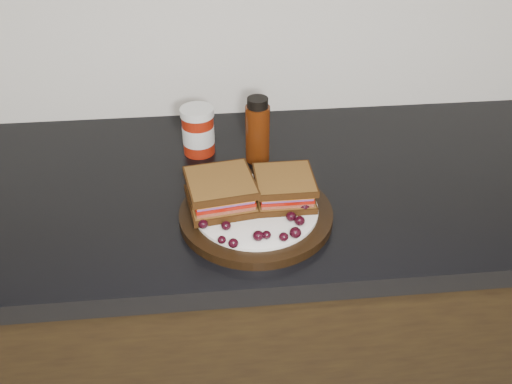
% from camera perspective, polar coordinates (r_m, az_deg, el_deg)
% --- Properties ---
extents(base_cabinets, '(3.96, 0.58, 0.86)m').
position_cam_1_polar(base_cabinets, '(1.46, -3.18, -14.51)').
color(base_cabinets, black).
rests_on(base_cabinets, ground_plane).
extents(countertop, '(3.98, 0.60, 0.04)m').
position_cam_1_polar(countertop, '(1.15, -3.90, 0.04)').
color(countertop, black).
rests_on(countertop, base_cabinets).
extents(plate, '(0.28, 0.28, 0.02)m').
position_cam_1_polar(plate, '(1.04, 0.00, -2.28)').
color(plate, black).
rests_on(plate, countertop).
extents(sandwich_left, '(0.13, 0.13, 0.05)m').
position_cam_1_polar(sandwich_left, '(1.03, -3.55, 0.02)').
color(sandwich_left, brown).
rests_on(sandwich_left, plate).
extents(sandwich_right, '(0.11, 0.11, 0.05)m').
position_cam_1_polar(sandwich_right, '(1.04, 2.84, 0.40)').
color(sandwich_right, brown).
rests_on(sandwich_right, plate).
extents(grape_0, '(0.02, 0.02, 0.02)m').
position_cam_1_polar(grape_0, '(0.99, -5.31, -3.22)').
color(grape_0, black).
rests_on(grape_0, plate).
extents(grape_1, '(0.02, 0.02, 0.02)m').
position_cam_1_polar(grape_1, '(0.98, -3.01, -3.38)').
color(grape_1, black).
rests_on(grape_1, plate).
extents(grape_2, '(0.01, 0.01, 0.01)m').
position_cam_1_polar(grape_2, '(0.96, -3.44, -4.80)').
color(grape_2, black).
rests_on(grape_2, plate).
extents(grape_3, '(0.02, 0.02, 0.02)m').
position_cam_1_polar(grape_3, '(0.95, -2.28, -5.13)').
color(grape_3, black).
rests_on(grape_3, plate).
extents(grape_4, '(0.02, 0.02, 0.02)m').
position_cam_1_polar(grape_4, '(0.96, 0.23, -4.40)').
color(grape_4, black).
rests_on(grape_4, plate).
extents(grape_5, '(0.02, 0.02, 0.01)m').
position_cam_1_polar(grape_5, '(0.96, 1.06, -4.31)').
color(grape_5, black).
rests_on(grape_5, plate).
extents(grape_6, '(0.02, 0.02, 0.02)m').
position_cam_1_polar(grape_6, '(0.96, 2.78, -4.50)').
color(grape_6, black).
rests_on(grape_6, plate).
extents(grape_7, '(0.02, 0.02, 0.02)m').
position_cam_1_polar(grape_7, '(0.97, 3.95, -4.07)').
color(grape_7, black).
rests_on(grape_7, plate).
extents(grape_8, '(0.02, 0.02, 0.02)m').
position_cam_1_polar(grape_8, '(0.99, 4.39, -2.89)').
color(grape_8, black).
rests_on(grape_8, plate).
extents(grape_9, '(0.02, 0.02, 0.02)m').
position_cam_1_polar(grape_9, '(1.00, 3.53, -2.46)').
color(grape_9, black).
rests_on(grape_9, plate).
extents(grape_10, '(0.02, 0.02, 0.02)m').
position_cam_1_polar(grape_10, '(1.02, 4.87, -1.46)').
color(grape_10, black).
rests_on(grape_10, plate).
extents(grape_11, '(0.02, 0.02, 0.02)m').
position_cam_1_polar(grape_11, '(1.04, 4.23, -1.04)').
color(grape_11, black).
rests_on(grape_11, plate).
extents(grape_12, '(0.02, 0.02, 0.02)m').
position_cam_1_polar(grape_12, '(1.05, 4.25, -0.40)').
color(grape_12, black).
rests_on(grape_12, plate).
extents(grape_13, '(0.02, 0.02, 0.02)m').
position_cam_1_polar(grape_13, '(1.08, 2.41, 0.61)').
color(grape_13, black).
rests_on(grape_13, plate).
extents(grape_14, '(0.02, 0.02, 0.02)m').
position_cam_1_polar(grape_14, '(1.07, -3.21, 0.33)').
color(grape_14, black).
rests_on(grape_14, plate).
extents(grape_15, '(0.02, 0.02, 0.02)m').
position_cam_1_polar(grape_15, '(1.04, -3.07, -0.86)').
color(grape_15, black).
rests_on(grape_15, plate).
extents(grape_16, '(0.02, 0.02, 0.02)m').
position_cam_1_polar(grape_16, '(1.03, -5.29, -1.38)').
color(grape_16, black).
rests_on(grape_16, plate).
extents(grape_17, '(0.02, 0.02, 0.02)m').
position_cam_1_polar(grape_17, '(1.01, -3.78, -2.13)').
color(grape_17, black).
rests_on(grape_17, plate).
extents(grape_18, '(0.02, 0.02, 0.02)m').
position_cam_1_polar(grape_18, '(1.06, -3.64, 0.10)').
color(grape_18, black).
rests_on(grape_18, plate).
extents(grape_19, '(0.02, 0.02, 0.02)m').
position_cam_1_polar(grape_19, '(1.05, -4.38, -0.50)').
color(grape_19, black).
rests_on(grape_19, plate).
extents(grape_20, '(0.02, 0.02, 0.02)m').
position_cam_1_polar(grape_20, '(1.02, -3.34, -1.75)').
color(grape_20, black).
rests_on(grape_20, plate).
extents(condiment_jar, '(0.09, 0.09, 0.10)m').
position_cam_1_polar(condiment_jar, '(1.22, -5.80, 6.11)').
color(condiment_jar, maroon).
rests_on(condiment_jar, countertop).
extents(oil_bottle, '(0.07, 0.07, 0.14)m').
position_cam_1_polar(oil_bottle, '(1.18, 0.15, 6.25)').
color(oil_bottle, '#451A06').
rests_on(oil_bottle, countertop).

